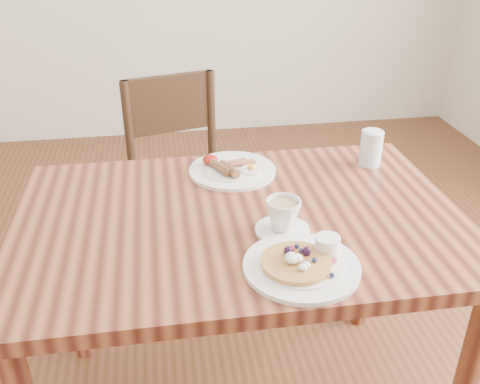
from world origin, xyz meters
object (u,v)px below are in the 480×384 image
at_px(pancake_plate, 303,263).
at_px(teacup_saucer, 283,217).
at_px(dining_table, 240,245).
at_px(water_glass, 371,148).
at_px(breakfast_plate, 231,169).
at_px(chair_far, 183,175).

height_order(pancake_plate, teacup_saucer, teacup_saucer).
bearing_deg(dining_table, water_glass, 28.16).
relative_size(dining_table, pancake_plate, 4.44).
height_order(dining_table, water_glass, water_glass).
relative_size(pancake_plate, water_glass, 2.38).
relative_size(pancake_plate, teacup_saucer, 1.93).
height_order(dining_table, teacup_saucer, teacup_saucer).
distance_m(dining_table, teacup_saucer, 0.20).
bearing_deg(dining_table, breakfast_plate, 86.89).
xyz_separation_m(dining_table, chair_far, (-0.12, 0.78, -0.16)).
bearing_deg(water_glass, breakfast_plate, 178.35).
distance_m(chair_far, teacup_saucer, 0.95).
height_order(breakfast_plate, water_glass, water_glass).
distance_m(dining_table, pancake_plate, 0.30).
bearing_deg(teacup_saucer, pancake_plate, -86.08).
relative_size(dining_table, chair_far, 1.36).
relative_size(teacup_saucer, water_glass, 1.23).
bearing_deg(chair_far, dining_table, 83.97).
bearing_deg(water_glass, dining_table, -151.84).
distance_m(dining_table, chair_far, 0.81).
distance_m(breakfast_plate, water_glass, 0.45).
relative_size(dining_table, water_glass, 10.57).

